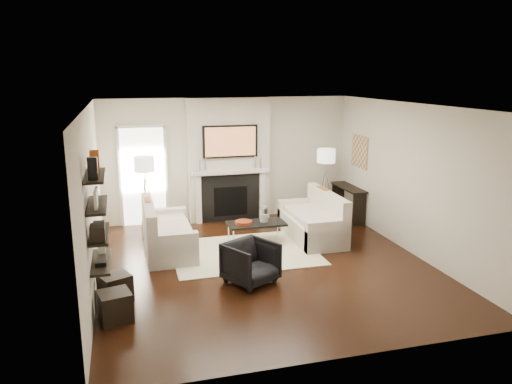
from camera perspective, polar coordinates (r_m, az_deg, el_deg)
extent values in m
plane|color=black|center=(8.65, 1.05, -8.33)|extent=(6.00, 6.00, 0.00)
plane|color=white|center=(8.05, 1.13, 9.82)|extent=(6.00, 6.00, 0.00)
plane|color=silver|center=(11.10, -3.25, 3.78)|extent=(5.50, 0.00, 5.50)
plane|color=silver|center=(5.54, 9.84, -6.32)|extent=(5.50, 0.00, 5.50)
plane|color=silver|center=(7.95, -18.31, -0.77)|extent=(0.00, 6.00, 6.00)
plane|color=silver|center=(9.38, 17.44, 1.39)|extent=(0.00, 6.00, 6.00)
cube|color=silver|center=(10.98, -3.11, 3.67)|extent=(1.80, 0.25, 2.70)
cube|color=black|center=(11.03, -2.91, -0.70)|extent=(1.30, 0.02, 1.04)
cube|color=black|center=(11.04, -2.90, -1.06)|extent=(0.75, 0.02, 0.65)
cube|color=white|center=(10.87, -6.59, -0.82)|extent=(0.12, 0.08, 1.10)
cube|color=white|center=(11.16, 0.73, -0.35)|extent=(0.12, 0.08, 1.10)
cube|color=white|center=(10.85, -2.89, 2.32)|extent=(1.70, 0.18, 0.07)
cube|color=black|center=(10.76, -2.96, 5.79)|extent=(1.20, 0.06, 0.70)
cube|color=#BF723F|center=(10.73, -2.93, 5.77)|extent=(1.10, 0.00, 0.62)
cylinder|color=silver|center=(10.72, -5.79, 3.14)|extent=(0.04, 0.04, 0.30)
cylinder|color=silver|center=(10.71, -6.47, 2.94)|extent=(0.04, 0.04, 0.24)
cylinder|color=silver|center=(10.95, -0.10, 3.42)|extent=(0.04, 0.04, 0.30)
cylinder|color=silver|center=(10.99, 0.56, 3.30)|extent=(0.04, 0.04, 0.24)
cube|color=white|center=(10.92, -12.75, 1.69)|extent=(0.90, 0.02, 2.10)
cube|color=white|center=(10.89, -15.27, 1.52)|extent=(0.06, 0.06, 2.16)
cube|color=white|center=(10.93, -10.23, 1.82)|extent=(0.06, 0.06, 2.16)
cube|color=white|center=(10.74, -13.04, 7.33)|extent=(1.02, 0.06, 0.06)
cube|color=beige|center=(9.22, -1.38, -6.89)|extent=(2.60, 2.00, 0.01)
cube|color=beige|center=(9.35, -9.92, -5.47)|extent=(0.85, 1.80, 0.42)
cube|color=beige|center=(9.23, -12.07, -3.75)|extent=(0.18, 1.80, 0.80)
cube|color=beige|center=(8.56, -9.42, -6.61)|extent=(0.85, 0.18, 0.60)
cube|color=beige|center=(10.09, -10.39, -3.54)|extent=(0.85, 0.18, 0.60)
cube|color=beige|center=(9.28, -9.68, -3.93)|extent=(0.63, 1.44, 0.10)
cube|color=#A34614|center=(9.47, -12.24, -2.05)|extent=(0.10, 0.42, 0.42)
cube|color=black|center=(8.89, -12.02, -3.11)|extent=(0.10, 0.40, 0.40)
cube|color=beige|center=(9.99, 6.35, -4.11)|extent=(0.85, 1.80, 0.42)
cube|color=beige|center=(10.03, 8.18, -2.22)|extent=(0.18, 1.80, 0.80)
cube|color=beige|center=(9.25, 8.19, -5.02)|extent=(0.85, 0.18, 0.60)
cube|color=beige|center=(10.69, 4.78, -2.40)|extent=(0.85, 0.18, 0.60)
cube|color=beige|center=(9.90, 6.11, -2.70)|extent=(0.63, 1.44, 0.10)
cube|color=#A34614|center=(10.24, 7.56, -0.69)|extent=(0.10, 0.42, 0.42)
cube|color=black|center=(9.71, 8.91, -1.58)|extent=(0.10, 0.40, 0.40)
cube|color=black|center=(9.57, 0.04, -3.63)|extent=(1.10, 0.55, 0.04)
cylinder|color=silver|center=(9.32, -2.58, -5.48)|extent=(0.02, 0.02, 0.38)
cylinder|color=silver|center=(9.57, 3.29, -4.97)|extent=(0.02, 0.02, 0.38)
cylinder|color=silver|center=(9.73, -3.15, -4.66)|extent=(0.02, 0.02, 0.38)
cylinder|color=silver|center=(9.97, 2.49, -4.20)|extent=(0.02, 0.02, 0.38)
cylinder|color=white|center=(9.56, 0.91, -2.64)|extent=(0.17, 0.17, 0.29)
cylinder|color=white|center=(9.58, 0.91, -3.01)|extent=(0.11, 0.11, 0.16)
cylinder|color=#D24B23|center=(9.50, -1.42, -3.48)|extent=(0.33, 0.33, 0.05)
imported|color=black|center=(7.84, -0.59, -7.85)|extent=(0.93, 0.91, 0.72)
cylinder|color=silver|center=(10.33, -12.44, -1.51)|extent=(0.02, 0.02, 1.20)
cylinder|color=white|center=(10.15, -12.67, 3.13)|extent=(0.40, 0.40, 0.30)
cylinder|color=silver|center=(10.34, -11.83, -1.47)|extent=(0.25, 0.02, 1.23)
cylinder|color=silver|center=(10.42, -12.76, -1.40)|extent=(0.14, 0.22, 1.23)
cylinder|color=silver|center=(10.24, -12.71, -1.66)|extent=(0.14, 0.22, 1.23)
cylinder|color=silver|center=(11.20, 7.88, -0.16)|extent=(0.02, 0.02, 1.20)
cylinder|color=white|center=(11.03, 8.02, 4.13)|extent=(0.40, 0.40, 0.30)
cylinder|color=silver|center=(11.24, 8.40, -0.13)|extent=(0.25, 0.02, 1.23)
cylinder|color=silver|center=(11.26, 7.44, -0.07)|extent=(0.14, 0.22, 1.23)
cylinder|color=silver|center=(11.09, 7.81, -0.29)|extent=(0.14, 0.22, 1.23)
cube|color=black|center=(11.28, 10.55, 0.51)|extent=(0.35, 1.20, 0.04)
cube|color=black|center=(10.90, 11.71, -2.03)|extent=(0.30, 0.04, 0.71)
cube|color=black|center=(11.85, 9.34, -0.68)|extent=(0.30, 0.04, 0.71)
cube|color=tan|center=(11.09, 11.78, 4.55)|extent=(0.03, 0.70, 0.70)
cube|color=black|center=(7.18, -17.26, -7.64)|extent=(0.25, 1.00, 0.03)
cube|color=black|center=(7.05, -17.49, -4.60)|extent=(0.25, 1.00, 0.04)
cube|color=black|center=(6.94, -17.72, -1.46)|extent=(0.25, 1.00, 0.04)
cube|color=black|center=(6.85, -17.95, 1.78)|extent=(0.25, 1.00, 0.04)
cube|color=black|center=(6.50, -18.17, 2.58)|extent=(0.12, 0.10, 0.28)
cube|color=#A34614|center=(7.07, -17.96, 3.42)|extent=(0.12, 0.10, 0.28)
cube|color=white|center=(6.73, -17.85, -0.79)|extent=(0.04, 0.30, 0.22)
cube|color=black|center=(7.09, -17.72, -0.25)|extent=(0.04, 0.22, 0.18)
cube|color=black|center=(6.70, -17.65, -4.48)|extent=(0.18, 0.25, 0.20)
cube|color=black|center=(7.15, -17.49, -3.68)|extent=(0.15, 0.12, 0.12)
cube|color=black|center=(7.04, -17.32, -7.69)|extent=(0.14, 0.20, 0.05)
cube|color=white|center=(7.44, -17.25, -6.00)|extent=(0.10, 0.10, 0.18)
cylinder|color=black|center=(8.76, -18.07, 2.86)|extent=(0.04, 0.34, 0.34)
cylinder|color=white|center=(8.76, -17.91, 2.87)|extent=(0.01, 0.29, 0.29)
cube|color=black|center=(7.58, -15.79, -10.48)|extent=(0.53, 0.53, 0.40)
cube|color=black|center=(7.02, -15.81, -12.48)|extent=(0.48, 0.48, 0.40)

